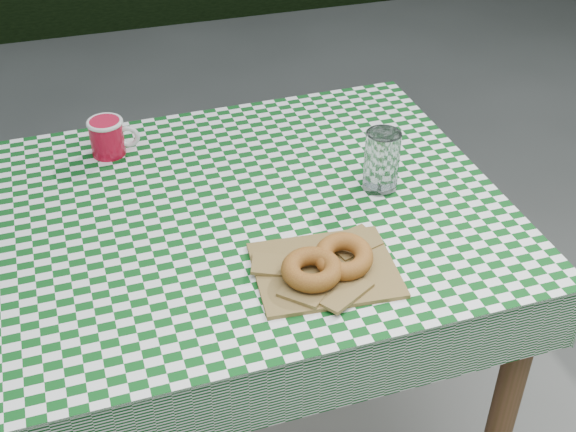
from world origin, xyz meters
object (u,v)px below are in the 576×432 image
object	(u,v)px
table	(203,346)
coffee_mug	(107,137)
drinking_glass	(382,161)
paper_bag	(325,269)

from	to	relation	value
table	coffee_mug	xyz separation A→B (m)	(-0.14, 0.30, 0.42)
drinking_glass	paper_bag	bearing A→B (deg)	-131.38
paper_bag	coffee_mug	bearing A→B (deg)	122.43
paper_bag	drinking_glass	xyz separation A→B (m)	(0.21, 0.23, 0.06)
paper_bag	coffee_mug	distance (m)	0.65
table	drinking_glass	world-z (taller)	drinking_glass
table	paper_bag	world-z (taller)	paper_bag
table	paper_bag	distance (m)	0.50
coffee_mug	drinking_glass	bearing A→B (deg)	-17.04
table	paper_bag	bearing A→B (deg)	-50.36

